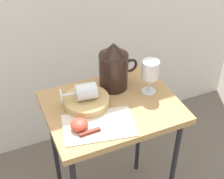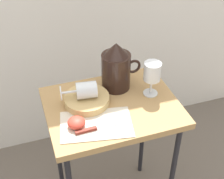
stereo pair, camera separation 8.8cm
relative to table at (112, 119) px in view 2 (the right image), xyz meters
name	(u,v)px [view 2 (the right image)]	position (x,y,z in m)	size (l,w,h in m)	color
table	(112,119)	(0.00, 0.00, 0.00)	(0.56, 0.43, 0.73)	#AD8451
linen_napkin	(96,124)	(-0.10, -0.10, 0.08)	(0.28, 0.18, 0.00)	beige
basket_tray	(87,100)	(-0.10, 0.04, 0.10)	(0.19, 0.19, 0.04)	tan
pitcher	(116,70)	(0.06, 0.11, 0.17)	(0.18, 0.13, 0.22)	black
wine_glass_upright	(152,73)	(0.18, 0.02, 0.19)	(0.07, 0.07, 0.16)	silver
wine_glass_tipped_near	(85,90)	(-0.10, 0.04, 0.15)	(0.16, 0.08, 0.07)	silver
apple_half_left	(76,123)	(-0.17, -0.08, 0.11)	(0.07, 0.07, 0.04)	#CC3D2D
knife	(95,129)	(-0.11, -0.12, 0.09)	(0.22, 0.02, 0.01)	silver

